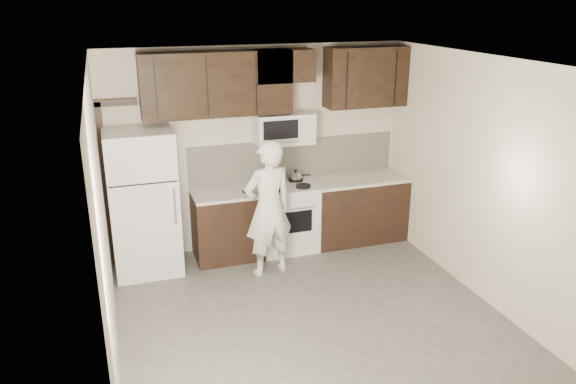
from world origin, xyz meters
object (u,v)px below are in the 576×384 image
stove (287,217)px  microwave (284,128)px  person (268,209)px  refrigerator (144,202)px

stove → microwave: size_ratio=1.24×
stove → person: 0.84m
microwave → person: size_ratio=0.45×
person → refrigerator: bearing=-31.9°
person → microwave: bearing=-131.1°
stove → microwave: bearing=90.1°
refrigerator → microwave: bearing=5.1°
person → stove: bearing=-135.7°
microwave → refrigerator: (-1.85, -0.17, -0.75)m
stove → refrigerator: 1.90m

